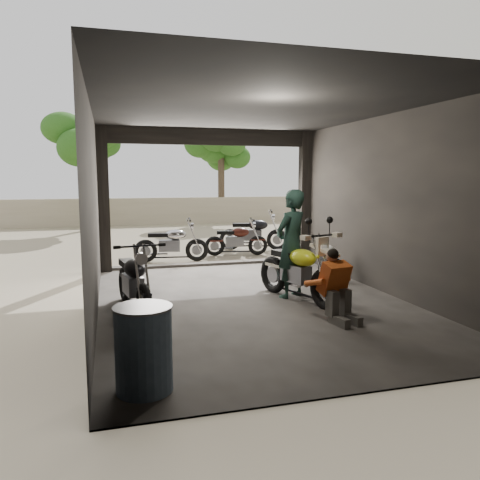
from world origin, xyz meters
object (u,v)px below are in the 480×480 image
main_bike (298,266)px  sign_post (320,192)px  rider (291,244)px  helmet (329,252)px  outside_bike_a (171,240)px  mechanic (339,288)px  stool (328,262)px  outside_bike_b (236,237)px  outside_bike_c (254,230)px  oil_drum (144,350)px  left_bike (133,277)px

main_bike → sign_post: size_ratio=0.74×
rider → helmet: (1.30, 1.14, -0.36)m
outside_bike_a → mechanic: 5.87m
main_bike → helmet: bearing=29.8°
stool → mechanic: bearing=-113.3°
main_bike → sign_post: bearing=43.8°
outside_bike_a → sign_post: size_ratio=0.64×
outside_bike_b → stool: outside_bike_b is taller
mechanic → outside_bike_c: bearing=71.9°
mechanic → oil_drum: size_ratio=1.20×
outside_bike_c → mechanic: bearing=-169.9°
mechanic → stool: (1.13, 2.62, -0.12)m
left_bike → sign_post: 7.59m
outside_bike_a → helmet: 4.11m
outside_bike_b → rider: rider is taller
mechanic → sign_post: sign_post is taller
left_bike → mechanic: 3.13m
left_bike → outside_bike_a: (1.14, 4.28, -0.03)m
left_bike → rider: rider is taller
rider → outside_bike_a: bearing=-99.8°
left_bike → rider: (2.69, 0.18, 0.38)m
main_bike → outside_bike_c: bearing=62.6°
outside_bike_a → outside_bike_c: size_ratio=0.93×
main_bike → outside_bike_b: main_bike is taller
helmet → outside_bike_a: bearing=153.6°
main_bike → sign_post: sign_post is taller
outside_bike_b → rider: size_ratio=0.78×
helmet → sign_post: 4.21m
mechanic → stool: mechanic is taller
outside_bike_c → mechanic: outside_bike_c is taller
outside_bike_b → mechanic: 6.14m
rider → oil_drum: size_ratio=2.21×
left_bike → sign_post: size_ratio=0.68×
outside_bike_c → stool: size_ratio=3.73×
outside_bike_a → stool: outside_bike_a is taller
outside_bike_c → outside_bike_a: bearing=133.6°
mechanic → sign_post: size_ratio=0.41×
outside_bike_a → helmet: size_ratio=5.76×
oil_drum → outside_bike_a: bearing=80.5°
main_bike → stool: bearing=29.8°
left_bike → helmet: (3.99, 1.32, 0.02)m
main_bike → helmet: main_bike is taller
left_bike → main_bike: bearing=-10.8°
left_bike → outside_bike_b: 5.63m
left_bike → mechanic: bearing=-35.0°
left_bike → mechanic: left_bike is taller
mechanic → oil_drum: mechanic is taller
outside_bike_c → oil_drum: 9.19m
mechanic → stool: 2.85m
sign_post → rider: bearing=-117.9°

